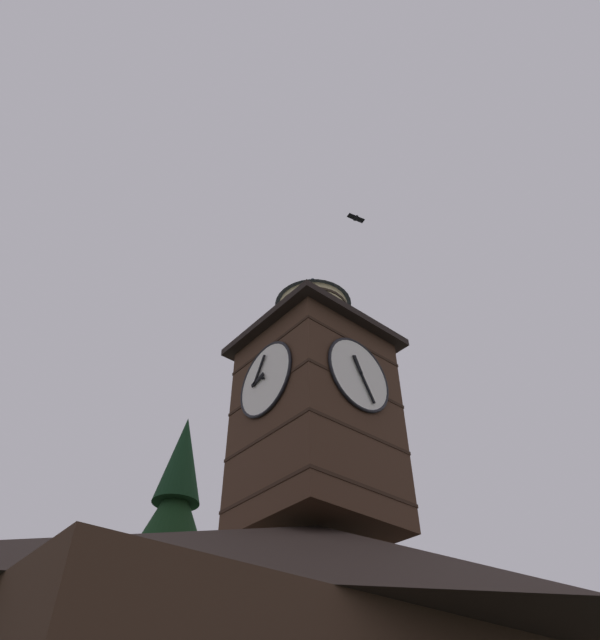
% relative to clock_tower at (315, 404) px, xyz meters
% --- Properties ---
extents(clock_tower, '(4.61, 4.61, 9.82)m').
position_rel_clock_tower_xyz_m(clock_tower, '(0.00, 0.00, 0.00)').
color(clock_tower, '#422B1E').
rests_on(clock_tower, building_main).
extents(pine_tree_behind, '(5.79, 5.79, 13.98)m').
position_rel_clock_tower_xyz_m(pine_tree_behind, '(0.56, -7.47, -5.47)').
color(pine_tree_behind, '#473323').
rests_on(pine_tree_behind, ground_plane).
extents(moon, '(1.79, 1.79, 1.79)m').
position_rel_clock_tower_xyz_m(moon, '(-19.78, -44.94, 6.14)').
color(moon, silver).
extents(flying_bird_high, '(0.74, 0.36, 0.16)m').
position_rel_clock_tower_xyz_m(flying_bird_high, '(-0.54, 2.03, 7.77)').
color(flying_bird_high, black).
extents(flying_bird_low, '(0.22, 0.49, 0.11)m').
position_rel_clock_tower_xyz_m(flying_bird_low, '(-2.12, -2.63, 6.89)').
color(flying_bird_low, black).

